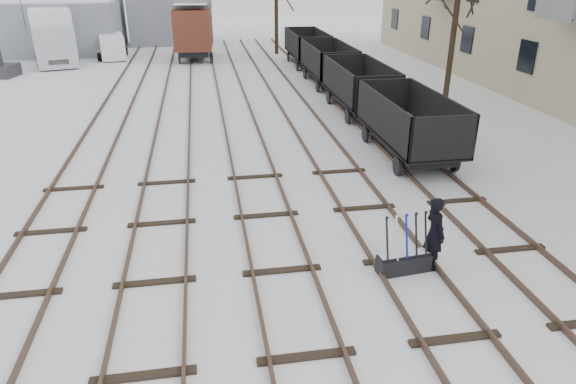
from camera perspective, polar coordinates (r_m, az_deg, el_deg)
name	(u,v)px	position (r m, az deg, el deg)	size (l,w,h in m)	color
ground	(282,271)	(12.56, -0.68, -8.83)	(120.00, 120.00, 0.00)	white
tracks	(238,116)	(25.07, -5.61, 8.43)	(13.90, 52.00, 0.16)	black
shed_left	(57,26)	(48.02, -24.31, 16.48)	(10.00, 8.00, 4.10)	gray
shed_right	(171,17)	(50.67, -12.92, 18.45)	(7.00, 6.00, 4.50)	gray
ground_frame	(404,261)	(12.72, 12.74, -7.51)	(1.34, 0.56, 1.49)	black
worker	(435,233)	(12.77, 15.97, -4.43)	(0.68, 0.44, 1.85)	black
freight_wagon_a	(408,133)	(20.13, 13.18, 6.41)	(2.32, 5.80, 2.37)	black
freight_wagon_b	(359,94)	(25.93, 7.89, 10.75)	(2.32, 5.80, 2.37)	black
freight_wagon_c	(328,69)	(31.96, 4.49, 13.44)	(2.32, 5.80, 2.37)	black
freight_wagon_d	(307,52)	(38.11, 2.13, 15.24)	(2.32, 5.80, 2.37)	black
box_van_wagon	(194,26)	(41.03, -10.43, 17.64)	(3.22, 5.59, 4.13)	black
lorry	(53,35)	(43.05, -24.68, 15.60)	(4.11, 8.68, 3.78)	black
panel_van	(112,46)	(43.14, -18.96, 15.09)	(2.42, 4.25, 1.77)	white
tree_near	(452,49)	(28.86, 17.71, 14.92)	(0.30, 0.30, 5.45)	black
tree_far_left	(170,10)	(49.44, -13.01, 19.14)	(0.30, 0.30, 5.91)	black
tree_far_right	(276,16)	(42.90, -1.31, 18.96)	(0.30, 0.30, 5.82)	black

